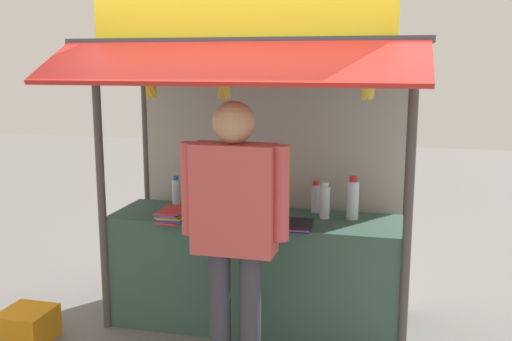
{
  "coord_description": "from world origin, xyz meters",
  "views": [
    {
      "loc": [
        1.0,
        -4.08,
        2.0
      ],
      "look_at": [
        0.0,
        0.0,
        1.21
      ],
      "focal_mm": 40.76,
      "sensor_mm": 36.0,
      "label": 1
    }
  ],
  "objects_px": {
    "water_bottle_front_left": "(325,202)",
    "banana_bunch_inner_right": "(151,88)",
    "water_bottle_back_right": "(229,192)",
    "banana_bunch_rightmost": "(367,87)",
    "water_bottle_right": "(353,199)",
    "magazine_stack_center": "(173,214)",
    "plastic_crate": "(28,325)",
    "water_bottle_front_right": "(176,192)",
    "magazine_stack_far_right": "(298,225)",
    "banana_bunch_inner_left": "(224,86)",
    "water_bottle_back_left": "(316,198)",
    "vendor_person": "(234,218)"
  },
  "relations": [
    {
      "from": "water_bottle_front_left",
      "to": "banana_bunch_inner_right",
      "type": "xyz_separation_m",
      "value": [
        -1.13,
        -0.5,
        0.84
      ]
    },
    {
      "from": "water_bottle_back_right",
      "to": "banana_bunch_rightmost",
      "type": "xyz_separation_m",
      "value": [
        1.06,
        -0.58,
        0.84
      ]
    },
    {
      "from": "water_bottle_front_left",
      "to": "water_bottle_right",
      "type": "height_order",
      "value": "water_bottle_right"
    },
    {
      "from": "water_bottle_front_left",
      "to": "water_bottle_back_right",
      "type": "xyz_separation_m",
      "value": [
        -0.76,
        0.08,
        0.01
      ]
    },
    {
      "from": "water_bottle_right",
      "to": "magazine_stack_center",
      "type": "relative_size",
      "value": 0.99
    },
    {
      "from": "plastic_crate",
      "to": "banana_bunch_rightmost",
      "type": "bearing_deg",
      "value": 6.1
    },
    {
      "from": "water_bottle_front_right",
      "to": "water_bottle_right",
      "type": "height_order",
      "value": "water_bottle_right"
    },
    {
      "from": "water_bottle_back_right",
      "to": "magazine_stack_far_right",
      "type": "xyz_separation_m",
      "value": [
        0.61,
        -0.39,
        -0.12
      ]
    },
    {
      "from": "magazine_stack_far_right",
      "to": "banana_bunch_inner_left",
      "type": "bearing_deg",
      "value": -158.12
    },
    {
      "from": "water_bottle_front_left",
      "to": "magazine_stack_center",
      "type": "height_order",
      "value": "water_bottle_front_left"
    },
    {
      "from": "water_bottle_front_left",
      "to": "water_bottle_back_left",
      "type": "distance_m",
      "value": 0.18
    },
    {
      "from": "banana_bunch_inner_right",
      "to": "water_bottle_back_left",
      "type": "bearing_deg",
      "value": 32.25
    },
    {
      "from": "water_bottle_back_left",
      "to": "banana_bunch_rightmost",
      "type": "distance_m",
      "value": 1.16
    },
    {
      "from": "water_bottle_front_left",
      "to": "banana_bunch_rightmost",
      "type": "relative_size",
      "value": 1.06
    },
    {
      "from": "water_bottle_right",
      "to": "banana_bunch_inner_right",
      "type": "relative_size",
      "value": 1.18
    },
    {
      "from": "water_bottle_front_right",
      "to": "plastic_crate",
      "type": "height_order",
      "value": "water_bottle_front_right"
    },
    {
      "from": "water_bottle_front_left",
      "to": "magazine_stack_center",
      "type": "distance_m",
      "value": 1.12
    },
    {
      "from": "banana_bunch_inner_right",
      "to": "banana_bunch_rightmost",
      "type": "bearing_deg",
      "value": 0.06
    },
    {
      "from": "water_bottle_right",
      "to": "vendor_person",
      "type": "xyz_separation_m",
      "value": [
        -0.64,
        -0.92,
        0.06
      ]
    },
    {
      "from": "vendor_person",
      "to": "plastic_crate",
      "type": "height_order",
      "value": "vendor_person"
    },
    {
      "from": "water_bottle_back_right",
      "to": "banana_bunch_inner_left",
      "type": "distance_m",
      "value": 1.03
    },
    {
      "from": "water_bottle_back_left",
      "to": "vendor_person",
      "type": "relative_size",
      "value": 0.14
    },
    {
      "from": "banana_bunch_rightmost",
      "to": "plastic_crate",
      "type": "xyz_separation_m",
      "value": [
        -2.35,
        -0.25,
        -1.72
      ]
    },
    {
      "from": "water_bottle_back_left",
      "to": "banana_bunch_inner_right",
      "type": "relative_size",
      "value": 0.9
    },
    {
      "from": "water_bottle_front_left",
      "to": "water_bottle_front_right",
      "type": "xyz_separation_m",
      "value": [
        -1.21,
        0.12,
        -0.02
      ]
    },
    {
      "from": "water_bottle_back_right",
      "to": "vendor_person",
      "type": "height_order",
      "value": "vendor_person"
    },
    {
      "from": "magazine_stack_center",
      "to": "banana_bunch_rightmost",
      "type": "bearing_deg",
      "value": -7.51
    },
    {
      "from": "banana_bunch_inner_left",
      "to": "vendor_person",
      "type": "distance_m",
      "value": 0.88
    },
    {
      "from": "water_bottle_right",
      "to": "magazine_stack_far_right",
      "type": "height_order",
      "value": "water_bottle_right"
    },
    {
      "from": "plastic_crate",
      "to": "water_bottle_front_left",
      "type": "bearing_deg",
      "value": 20.08
    },
    {
      "from": "water_bottle_right",
      "to": "banana_bunch_inner_right",
      "type": "distance_m",
      "value": 1.65
    },
    {
      "from": "water_bottle_front_right",
      "to": "banana_bunch_inner_right",
      "type": "xyz_separation_m",
      "value": [
        0.08,
        -0.61,
        0.85
      ]
    },
    {
      "from": "magazine_stack_far_right",
      "to": "banana_bunch_inner_right",
      "type": "xyz_separation_m",
      "value": [
        -0.98,
        -0.19,
        0.94
      ]
    },
    {
      "from": "magazine_stack_center",
      "to": "plastic_crate",
      "type": "relative_size",
      "value": 0.95
    },
    {
      "from": "water_bottle_back_left",
      "to": "magazine_stack_far_right",
      "type": "bearing_deg",
      "value": -96.82
    },
    {
      "from": "magazine_stack_center",
      "to": "vendor_person",
      "type": "distance_m",
      "value": 0.87
    },
    {
      "from": "water_bottle_back_left",
      "to": "water_bottle_back_right",
      "type": "relative_size",
      "value": 0.8
    },
    {
      "from": "water_bottle_front_left",
      "to": "vendor_person",
      "type": "xyz_separation_m",
      "value": [
        -0.44,
        -0.89,
        0.08
      ]
    },
    {
      "from": "water_bottle_right",
      "to": "water_bottle_back_right",
      "type": "distance_m",
      "value": 0.96
    },
    {
      "from": "water_bottle_front_right",
      "to": "water_bottle_back_right",
      "type": "bearing_deg",
      "value": -4.21
    },
    {
      "from": "water_bottle_front_left",
      "to": "banana_bunch_rightmost",
      "type": "height_order",
      "value": "banana_bunch_rightmost"
    },
    {
      "from": "magazine_stack_center",
      "to": "magazine_stack_far_right",
      "type": "height_order",
      "value": "magazine_stack_center"
    },
    {
      "from": "vendor_person",
      "to": "water_bottle_back_left",
      "type": "bearing_deg",
      "value": 72.05
    },
    {
      "from": "magazine_stack_far_right",
      "to": "water_bottle_back_left",
      "type": "bearing_deg",
      "value": 83.18
    },
    {
      "from": "banana_bunch_inner_right",
      "to": "banana_bunch_inner_left",
      "type": "height_order",
      "value": "same"
    },
    {
      "from": "magazine_stack_center",
      "to": "vendor_person",
      "type": "xyz_separation_m",
      "value": [
        0.63,
        -0.57,
        0.17
      ]
    },
    {
      "from": "vendor_person",
      "to": "banana_bunch_inner_left",
      "type": "bearing_deg",
      "value": 114.48
    },
    {
      "from": "magazine_stack_far_right",
      "to": "banana_bunch_inner_left",
      "type": "xyz_separation_m",
      "value": [
        -0.47,
        -0.19,
        0.96
      ]
    },
    {
      "from": "banana_bunch_rightmost",
      "to": "banana_bunch_inner_right",
      "type": "distance_m",
      "value": 1.43
    },
    {
      "from": "water_bottle_front_left",
      "to": "magazine_stack_center",
      "type": "relative_size",
      "value": 0.84
    }
  ]
}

